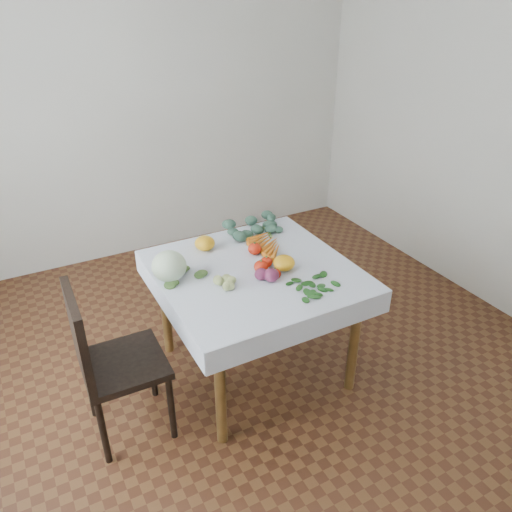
{
  "coord_description": "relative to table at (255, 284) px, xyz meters",
  "views": [
    {
      "loc": [
        -1.19,
        -2.25,
        2.25
      ],
      "look_at": [
        0.03,
        0.04,
        0.82
      ],
      "focal_mm": 35.0,
      "sensor_mm": 36.0,
      "label": 1
    }
  ],
  "objects": [
    {
      "name": "cabbage",
      "position": [
        -0.48,
        0.13,
        0.19
      ],
      "size": [
        0.25,
        0.25,
        0.18
      ],
      "primitive_type": "ellipsoid",
      "rotation": [
        0.0,
        0.0,
        0.31
      ],
      "color": "#D9F2CB",
      "rests_on": "tablecloth"
    },
    {
      "name": "tomato_b",
      "position": [
        0.02,
        -0.05,
        0.14
      ],
      "size": [
        0.11,
        0.11,
        0.07
      ],
      "primitive_type": "ellipsoid",
      "rotation": [
        0.0,
        0.0,
        0.34
      ],
      "color": "red",
      "rests_on": "tablecloth"
    },
    {
      "name": "basil_bunch",
      "position": [
        0.2,
        -0.33,
        0.11
      ],
      "size": [
        0.26,
        0.23,
        0.01
      ],
      "color": "#1F541A",
      "rests_on": "tablecloth"
    },
    {
      "name": "onion_b",
      "position": [
        0.02,
        -0.16,
        0.14
      ],
      "size": [
        0.09,
        0.09,
        0.08
      ],
      "primitive_type": "ellipsoid",
      "rotation": [
        0.0,
        0.0,
        -0.03
      ],
      "color": "#581940",
      "rests_on": "tablecloth"
    },
    {
      "name": "kale_bunch",
      "position": [
        0.27,
        0.47,
        0.13
      ],
      "size": [
        0.39,
        0.31,
        0.05
      ],
      "color": "#3B614F",
      "rests_on": "tablecloth"
    },
    {
      "name": "heirloom_front",
      "position": [
        0.15,
        -0.08,
        0.15
      ],
      "size": [
        0.17,
        0.17,
        0.09
      ],
      "primitive_type": "ellipsoid",
      "rotation": [
        0.0,
        0.0,
        -0.41
      ],
      "color": "yellow",
      "rests_on": "tablecloth"
    },
    {
      "name": "tablecloth",
      "position": [
        0.0,
        0.0,
        0.1
      ],
      "size": [
        1.12,
        1.12,
        0.01
      ],
      "primitive_type": "cube",
      "color": "white",
      "rests_on": "table"
    },
    {
      "name": "table",
      "position": [
        0.0,
        0.0,
        0.0
      ],
      "size": [
        1.0,
        1.0,
        0.75
      ],
      "color": "brown",
      "rests_on": "ground"
    },
    {
      "name": "chair",
      "position": [
        -0.94,
        -0.1,
        -0.11
      ],
      "size": [
        0.44,
        0.44,
        0.95
      ],
      "color": "black",
      "rests_on": "ground"
    },
    {
      "name": "dill_bunch",
      "position": [
        -0.43,
        0.15,
        0.12
      ],
      "size": [
        0.25,
        0.23,
        0.03
      ],
      "color": "#517636",
      "rests_on": "tablecloth"
    },
    {
      "name": "ground",
      "position": [
        0.0,
        0.0,
        -0.65
      ],
      "size": [
        4.0,
        4.0,
        0.0
      ],
      "primitive_type": "plane",
      "color": "brown"
    },
    {
      "name": "carrot_bunch",
      "position": [
        0.21,
        0.23,
        0.12
      ],
      "size": [
        0.22,
        0.38,
        0.03
      ],
      "color": "orange",
      "rests_on": "tablecloth"
    },
    {
      "name": "heirloom_back",
      "position": [
        -0.16,
        0.37,
        0.15
      ],
      "size": [
        0.15,
        0.15,
        0.09
      ],
      "primitive_type": "ellipsoid",
      "rotation": [
        0.0,
        0.0,
        -0.21
      ],
      "color": "yellow",
      "rests_on": "tablecloth"
    },
    {
      "name": "tomato_d",
      "position": [
        0.05,
        -0.15,
        0.13
      ],
      "size": [
        0.08,
        0.08,
        0.06
      ],
      "primitive_type": "ellipsoid",
      "rotation": [
        0.0,
        0.0,
        -0.11
      ],
      "color": "red",
      "rests_on": "tablecloth"
    },
    {
      "name": "tomatillo_cluster",
      "position": [
        -0.19,
        -0.1,
        0.13
      ],
      "size": [
        0.15,
        0.11,
        0.05
      ],
      "color": "#CAD97D",
      "rests_on": "tablecloth"
    },
    {
      "name": "back_wall",
      "position": [
        0.0,
        2.0,
        0.7
      ],
      "size": [
        4.0,
        0.04,
        2.7
      ],
      "primitive_type": "cube",
      "color": "silver",
      "rests_on": "ground"
    },
    {
      "name": "tomato_c",
      "position": [
        0.08,
        -0.0,
        0.13
      ],
      "size": [
        0.09,
        0.09,
        0.06
      ],
      "primitive_type": "ellipsoid",
      "rotation": [
        0.0,
        0.0,
        0.37
      ],
      "color": "red",
      "rests_on": "tablecloth"
    },
    {
      "name": "tomato_a",
      "position": [
        0.09,
        0.17,
        0.14
      ],
      "size": [
        0.1,
        0.1,
        0.07
      ],
      "primitive_type": "ellipsoid",
      "rotation": [
        0.0,
        0.0,
        0.19
      ],
      "color": "red",
      "rests_on": "tablecloth"
    },
    {
      "name": "onion_a",
      "position": [
        -0.02,
        -0.12,
        0.14
      ],
      "size": [
        0.1,
        0.1,
        0.07
      ],
      "primitive_type": "ellipsoid",
      "rotation": [
        0.0,
        0.0,
        -0.28
      ],
      "color": "#581940",
      "rests_on": "tablecloth"
    }
  ]
}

